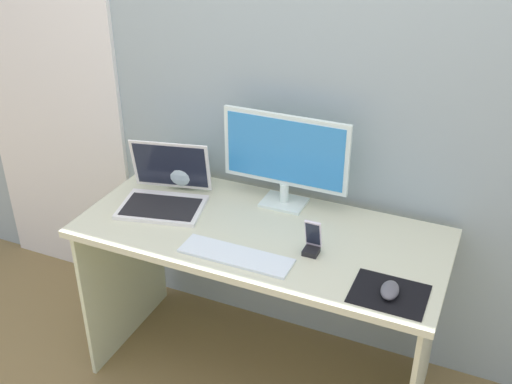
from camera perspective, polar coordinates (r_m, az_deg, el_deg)
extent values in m
plane|color=olive|center=(2.85, 0.39, -16.53)|extent=(8.00, 8.00, 0.00)
cube|color=#97A9AE|center=(2.48, 4.09, 10.57)|extent=(6.00, 0.04, 2.50)
cube|color=white|center=(3.18, -18.76, 8.69)|extent=(0.82, 0.02, 2.02)
cube|color=beige|center=(2.38, 0.45, -3.89)|extent=(1.43, 0.65, 0.03)
cube|color=beige|center=(2.88, -12.14, -7.18)|extent=(0.02, 0.61, 0.73)
cube|color=beige|center=(2.48, 15.41, -14.55)|extent=(0.02, 0.61, 0.73)
cube|color=white|center=(2.55, 2.63, -0.98)|extent=(0.18, 0.14, 0.01)
cylinder|color=white|center=(2.52, 2.65, -0.05)|extent=(0.04, 0.04, 0.08)
cube|color=white|center=(2.44, 2.76, 3.91)|extent=(0.53, 0.02, 0.30)
cube|color=#338CD8|center=(2.43, 2.67, 3.82)|extent=(0.49, 0.00, 0.27)
cube|color=white|center=(2.54, -8.78, -1.42)|extent=(0.38, 0.31, 0.02)
cube|color=black|center=(2.52, -8.88, -1.36)|extent=(0.34, 0.25, 0.00)
cube|color=white|center=(2.60, -7.98, 2.48)|extent=(0.34, 0.13, 0.23)
cube|color=#1E2333|center=(2.59, -8.01, 2.45)|extent=(0.31, 0.11, 0.20)
sphere|color=silver|center=(2.68, -6.67, 2.36)|extent=(0.18, 0.18, 0.18)
cube|color=white|center=(2.22, -1.90, -5.97)|extent=(0.42, 0.12, 0.01)
cube|color=black|center=(2.09, 12.35, -9.28)|extent=(0.25, 0.20, 0.00)
ellipsoid|color=#56565C|center=(2.08, 12.42, -8.96)|extent=(0.07, 0.10, 0.04)
cube|color=black|center=(2.24, 5.18, -5.57)|extent=(0.05, 0.05, 0.02)
cube|color=silver|center=(2.21, 5.38, -3.91)|extent=(0.06, 0.04, 0.12)
cube|color=#1E2333|center=(2.21, 5.34, -3.94)|extent=(0.05, 0.03, 0.10)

